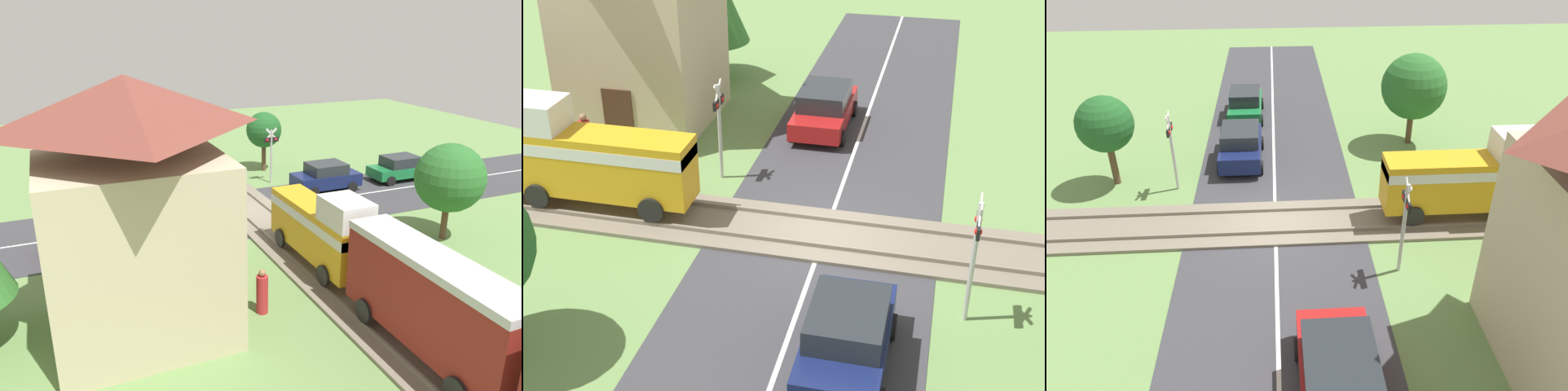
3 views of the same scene
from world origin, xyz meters
The scene contains 9 objects.
ground_plane centered at (0.00, 0.00, 0.00)m, with size 60.00×60.00×0.00m, color #66894C.
road_surface centered at (0.00, 0.00, 0.01)m, with size 48.00×6.40×0.02m.
track_bed centered at (0.00, 0.00, 0.07)m, with size 2.80×48.00×0.24m.
car_near_crossing centered at (-5.13, -1.44, 0.83)m, with size 3.78×1.94×1.61m.
car_far_side centered at (7.62, 1.44, 0.82)m, with size 4.38×2.04×1.59m.
crossing_signal_west_approach centered at (-2.85, -3.95, 2.12)m, with size 0.90×0.18×3.32m.
crossing_signal_east_approach centered at (2.85, 3.95, 2.12)m, with size 0.90×0.18×3.32m.
station_building centered at (7.04, 8.23, 3.81)m, with size 5.58×5.36×7.83m.
pedestrian_by_station centered at (3.27, 8.96, 0.72)m, with size 0.39×0.39×1.59m.
Camera 2 is at (-17.27, -2.94, 11.03)m, focal length 50.00 mm.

